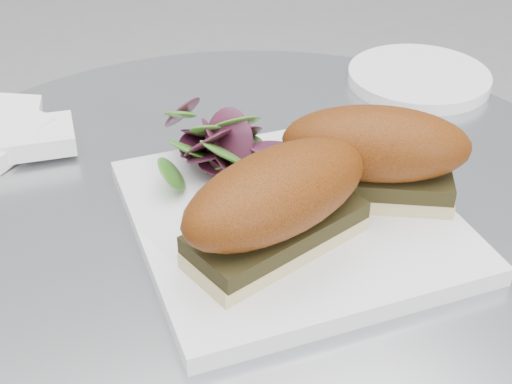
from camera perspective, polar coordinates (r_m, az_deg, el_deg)
plate at (r=0.58m, az=2.86°, el=-2.10°), size 0.27×0.27×0.02m
sandwich_left at (r=0.51m, az=1.72°, el=-0.84°), size 0.17×0.11×0.08m
sandwich_right at (r=0.58m, az=9.49°, el=3.08°), size 0.16×0.14×0.08m
salad at (r=0.61m, az=-3.06°, el=3.39°), size 0.12×0.12×0.05m
napkin at (r=0.72m, az=-18.69°, el=4.04°), size 0.15×0.15×0.02m
saucer at (r=0.83m, az=12.89°, el=8.93°), size 0.16×0.16×0.01m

